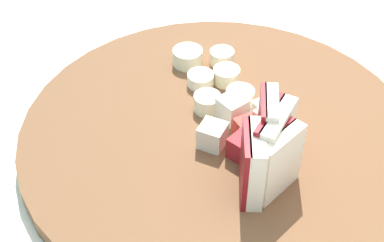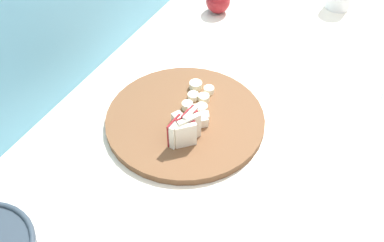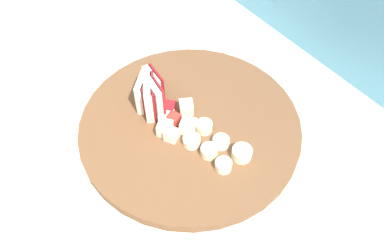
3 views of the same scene
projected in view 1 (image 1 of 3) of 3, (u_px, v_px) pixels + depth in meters
The scene contains 4 objects.
cutting_board at pixel (218, 136), 0.51m from camera, with size 0.34×0.34×0.02m, color brown.
apple_wedge_fan at pixel (268, 150), 0.44m from camera, with size 0.07×0.05×0.07m.
apple_dice_pile at pixel (247, 127), 0.49m from camera, with size 0.08×0.08×0.02m.
banana_slice_rows at pixel (211, 75), 0.55m from camera, with size 0.10×0.07×0.02m.
Camera 1 is at (-0.46, 0.10, 1.25)m, focal length 54.78 mm.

